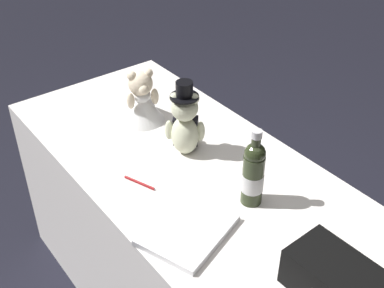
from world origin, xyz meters
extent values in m
cube|color=white|center=(0.00, 0.00, 0.40)|extent=(1.64, 0.73, 0.79)
ellipsoid|color=beige|center=(-0.09, 0.04, 0.86)|extent=(0.11, 0.10, 0.15)
cube|color=black|center=(-0.11, 0.06, 0.86)|extent=(0.09, 0.10, 0.11)
sphere|color=beige|center=(-0.09, 0.04, 0.98)|extent=(0.10, 0.10, 0.10)
sphere|color=beige|center=(-0.12, 0.06, 0.97)|extent=(0.04, 0.04, 0.04)
sphere|color=beige|center=(-0.07, 0.06, 1.02)|extent=(0.04, 0.04, 0.04)
sphere|color=beige|center=(-0.11, 0.01, 1.02)|extent=(0.04, 0.04, 0.04)
ellipsoid|color=beige|center=(-0.06, 0.09, 0.88)|extent=(0.03, 0.03, 0.08)
ellipsoid|color=beige|center=(-0.14, 0.00, 0.88)|extent=(0.03, 0.03, 0.08)
sphere|color=beige|center=(-0.11, 0.10, 0.81)|extent=(0.05, 0.05, 0.05)
sphere|color=beige|center=(-0.15, 0.05, 0.81)|extent=(0.05, 0.05, 0.05)
cylinder|color=black|center=(-0.09, 0.04, 1.03)|extent=(0.10, 0.10, 0.01)
cylinder|color=black|center=(-0.09, 0.04, 1.06)|extent=(0.06, 0.06, 0.05)
cone|color=white|center=(-0.37, 0.03, 0.85)|extent=(0.18, 0.18, 0.13)
ellipsoid|color=white|center=(-0.37, 0.03, 0.91)|extent=(0.08, 0.07, 0.06)
sphere|color=beige|center=(-0.37, 0.03, 0.96)|extent=(0.10, 0.10, 0.10)
sphere|color=beige|center=(-0.33, 0.02, 0.95)|extent=(0.04, 0.04, 0.04)
sphere|color=beige|center=(-0.38, 0.00, 1.00)|extent=(0.04, 0.04, 0.04)
sphere|color=beige|center=(-0.36, 0.06, 1.00)|extent=(0.04, 0.04, 0.04)
ellipsoid|color=beige|center=(-0.36, -0.02, 0.90)|extent=(0.03, 0.03, 0.07)
ellipsoid|color=beige|center=(-0.34, 0.07, 0.90)|extent=(0.03, 0.03, 0.07)
cone|color=white|center=(-0.42, 0.05, 0.90)|extent=(0.17, 0.17, 0.15)
cylinder|color=#2B351D|center=(0.26, 0.04, 0.88)|extent=(0.07, 0.07, 0.18)
sphere|color=#2B351D|center=(0.26, 0.04, 0.98)|extent=(0.07, 0.07, 0.07)
cylinder|color=#2B351D|center=(0.26, 0.04, 1.03)|extent=(0.03, 0.03, 0.07)
cylinder|color=silver|center=(0.26, 0.04, 1.05)|extent=(0.03, 0.03, 0.03)
cylinder|color=silver|center=(0.26, 0.04, 0.87)|extent=(0.07, 0.07, 0.06)
cylinder|color=maroon|center=(-0.03, -0.20, 0.79)|extent=(0.12, 0.05, 0.01)
cone|color=silver|center=(0.02, -0.18, 0.79)|extent=(0.02, 0.01, 0.01)
cube|color=black|center=(0.67, -0.04, 0.85)|extent=(0.27, 0.16, 0.12)
cube|color=white|center=(0.25, -0.21, 0.80)|extent=(0.29, 0.32, 0.02)
camera|label=1|loc=(1.12, -0.86, 1.88)|focal=46.80mm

